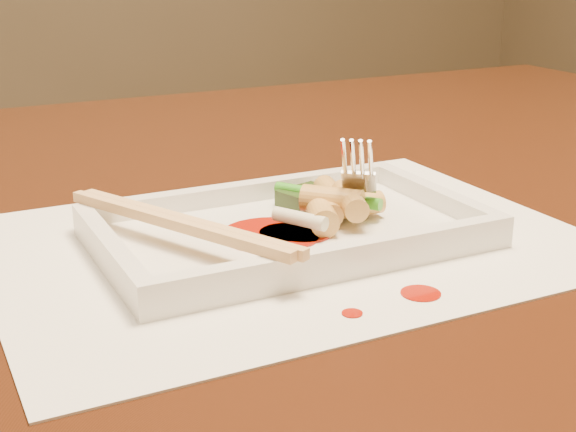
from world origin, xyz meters
name	(u,v)px	position (x,y,z in m)	size (l,w,h in m)	color
table	(269,291)	(0.00, 0.00, 0.65)	(1.40, 0.90, 0.75)	black
placemat	(288,241)	(-0.05, -0.14, 0.75)	(0.40, 0.30, 0.00)	white
sauce_splatter_a	(421,293)	(-0.02, -0.25, 0.75)	(0.02, 0.02, 0.00)	#9E1204
sauce_splatter_b	(352,313)	(-0.07, -0.26, 0.75)	(0.01, 0.01, 0.00)	#9E1204
plate_base	(288,235)	(-0.05, -0.14, 0.76)	(0.26, 0.16, 0.01)	white
plate_rim_far	(245,192)	(-0.05, -0.06, 0.77)	(0.26, 0.01, 0.01)	white
plate_rim_near	(342,256)	(-0.05, -0.21, 0.77)	(0.26, 0.01, 0.01)	white
plate_rim_left	(110,249)	(-0.17, -0.14, 0.77)	(0.01, 0.14, 0.01)	white
plate_rim_right	(435,196)	(0.08, -0.14, 0.77)	(0.01, 0.14, 0.01)	white
veg_piece	(306,197)	(-0.01, -0.10, 0.77)	(0.04, 0.03, 0.01)	black
scallion_white	(300,219)	(-0.05, -0.15, 0.77)	(0.01, 0.01, 0.04)	#EAEACC
scallion_green	(327,196)	(-0.01, -0.12, 0.77)	(0.01, 0.01, 0.09)	#299017
chopstick_a	(174,223)	(-0.13, -0.14, 0.78)	(0.01, 0.19, 0.01)	#E4AF72
chopstick_b	(186,222)	(-0.12, -0.14, 0.78)	(0.01, 0.19, 0.01)	#E4AF72
fork	(364,110)	(0.02, -0.12, 0.83)	(0.09, 0.10, 0.14)	silver
sauce_blob_0	(287,233)	(-0.05, -0.14, 0.76)	(0.04, 0.04, 0.00)	#9E1204
sauce_blob_1	(271,234)	(-0.06, -0.14, 0.76)	(0.07, 0.07, 0.00)	#9E1204
sauce_blob_2	(303,233)	(-0.04, -0.15, 0.76)	(0.04, 0.04, 0.00)	#9E1204
rice_cake_0	(342,207)	(-0.01, -0.14, 0.77)	(0.02, 0.02, 0.04)	#DBB866
rice_cake_1	(331,194)	(0.00, -0.11, 0.77)	(0.02, 0.02, 0.04)	#DBB866
rice_cake_2	(350,200)	(0.00, -0.14, 0.78)	(0.02, 0.02, 0.05)	#DBB866
rice_cake_3	(349,206)	(0.00, -0.14, 0.77)	(0.02, 0.02, 0.05)	#DBB866
rice_cake_4	(325,206)	(-0.02, -0.13, 0.77)	(0.02, 0.02, 0.05)	#DBB866
rice_cake_5	(332,201)	(-0.01, -0.14, 0.78)	(0.02, 0.02, 0.04)	#DBB866
rice_cake_6	(321,214)	(-0.03, -0.14, 0.77)	(0.02, 0.02, 0.04)	#DBB866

